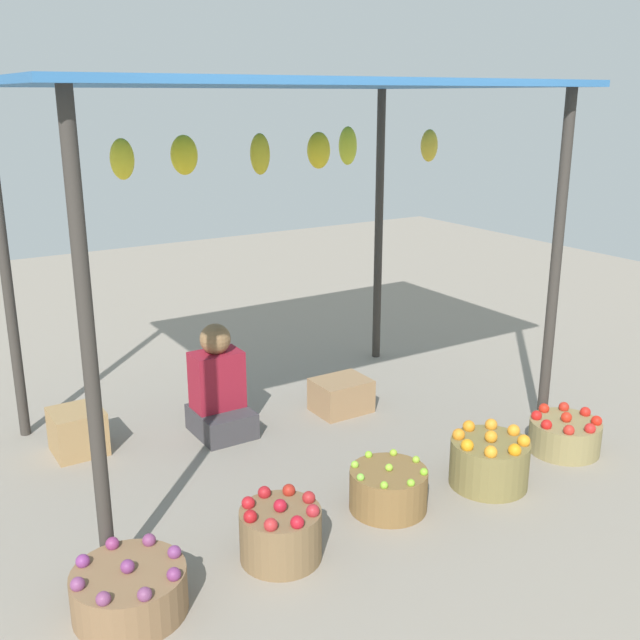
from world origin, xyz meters
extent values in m
plane|color=gray|center=(0.00, 0.00, 0.00)|extent=(14.00, 14.00, 0.00)
cylinder|color=#38332D|center=(-1.50, -0.95, 1.15)|extent=(0.07, 0.07, 2.30)
cylinder|color=#38332D|center=(1.50, -0.95, 1.15)|extent=(0.07, 0.07, 2.30)
cylinder|color=#38332D|center=(-1.50, 0.95, 1.15)|extent=(0.07, 0.07, 2.30)
cylinder|color=#38332D|center=(1.50, 0.95, 1.15)|extent=(0.07, 0.07, 2.30)
cube|color=teal|center=(0.00, 0.00, 2.32)|extent=(3.30, 2.21, 0.04)
ellipsoid|color=yellow|center=(-1.02, -0.11, 1.92)|extent=(0.13, 0.13, 0.22)
ellipsoid|color=yellow|center=(-0.63, -0.02, 1.92)|extent=(0.15, 0.15, 0.23)
ellipsoid|color=gold|center=(-0.23, -0.19, 1.92)|extent=(0.12, 0.12, 0.24)
ellipsoid|color=yellow|center=(0.22, -0.12, 1.92)|extent=(0.14, 0.14, 0.22)
ellipsoid|color=yellow|center=(0.62, 0.14, 1.92)|extent=(0.12, 0.12, 0.25)
ellipsoid|color=yellow|center=(1.10, -0.13, 1.92)|extent=(0.12, 0.12, 0.22)
cube|color=#3D3B3E|center=(-0.35, 0.24, 0.09)|extent=(0.36, 0.44, 0.18)
cube|color=maroon|center=(-0.35, 0.29, 0.38)|extent=(0.34, 0.22, 0.40)
sphere|color=olive|center=(-0.35, 0.29, 0.67)|extent=(0.21, 0.21, 0.21)
cylinder|color=olive|center=(-1.50, -1.25, 0.11)|extent=(0.52, 0.52, 0.21)
sphere|color=#75346D|center=(-1.50, -1.25, 0.24)|extent=(0.06, 0.06, 0.06)
sphere|color=#793772|center=(-1.27, -1.25, 0.23)|extent=(0.06, 0.06, 0.06)
sphere|color=#7D3A67|center=(-1.34, -1.09, 0.23)|extent=(0.06, 0.06, 0.06)
sphere|color=#863167|center=(-1.50, -1.02, 0.23)|extent=(0.06, 0.06, 0.06)
sphere|color=#7D347A|center=(-1.65, -1.09, 0.23)|extent=(0.06, 0.06, 0.06)
sphere|color=#7C3C6D|center=(-1.72, -1.25, 0.23)|extent=(0.06, 0.06, 0.06)
sphere|color=#7A3B66|center=(-1.65, -1.40, 0.23)|extent=(0.06, 0.06, 0.06)
sphere|color=#773C66|center=(-1.50, -1.47, 0.23)|extent=(0.06, 0.06, 0.06)
sphere|color=#78326A|center=(-1.34, -1.40, 0.23)|extent=(0.06, 0.06, 0.06)
cylinder|color=brown|center=(-0.72, -1.25, 0.13)|extent=(0.41, 0.41, 0.27)
sphere|color=#B31727|center=(-0.72, -1.25, 0.30)|extent=(0.07, 0.07, 0.07)
sphere|color=#A92325|center=(-0.55, -1.25, 0.29)|extent=(0.07, 0.07, 0.07)
sphere|color=#A8251A|center=(-0.60, -1.13, 0.29)|extent=(0.07, 0.07, 0.07)
sphere|color=#AC1B21|center=(-0.72, -1.08, 0.29)|extent=(0.07, 0.07, 0.07)
sphere|color=red|center=(-0.83, -1.13, 0.29)|extent=(0.07, 0.07, 0.07)
sphere|color=#AE161B|center=(-0.88, -1.25, 0.29)|extent=(0.07, 0.07, 0.07)
sphere|color=#B42729|center=(-0.83, -1.37, 0.29)|extent=(0.07, 0.07, 0.07)
sphere|color=red|center=(-0.72, -1.41, 0.29)|extent=(0.07, 0.07, 0.07)
sphere|color=#AC252D|center=(-0.60, -1.37, 0.29)|extent=(0.07, 0.07, 0.07)
cylinder|color=brown|center=(0.03, -1.16, 0.12)|extent=(0.44, 0.44, 0.24)
sphere|color=#95CF35|center=(0.03, -1.16, 0.26)|extent=(0.04, 0.04, 0.04)
sphere|color=#92BD32|center=(0.23, -1.16, 0.25)|extent=(0.04, 0.04, 0.04)
sphere|color=#96BF2F|center=(0.17, -1.02, 0.25)|extent=(0.04, 0.04, 0.04)
sphere|color=#8FCB30|center=(0.03, -0.96, 0.25)|extent=(0.04, 0.04, 0.04)
sphere|color=#8FCD38|center=(-0.11, -1.02, 0.25)|extent=(0.04, 0.04, 0.04)
sphere|color=#84CD41|center=(-0.16, -1.16, 0.25)|extent=(0.04, 0.04, 0.04)
sphere|color=#87BE30|center=(-0.11, -1.30, 0.25)|extent=(0.04, 0.04, 0.04)
sphere|color=#88C230|center=(0.03, -1.35, 0.25)|extent=(0.04, 0.04, 0.04)
sphere|color=#87CD2D|center=(0.17, -1.30, 0.25)|extent=(0.04, 0.04, 0.04)
cylinder|color=olive|center=(0.71, -1.26, 0.14)|extent=(0.47, 0.47, 0.28)
sphere|color=orange|center=(0.71, -1.26, 0.31)|extent=(0.08, 0.08, 0.08)
sphere|color=orange|center=(0.90, -1.26, 0.31)|extent=(0.08, 0.08, 0.08)
sphere|color=orange|center=(0.84, -1.13, 0.31)|extent=(0.08, 0.08, 0.08)
sphere|color=orange|center=(0.71, -1.07, 0.31)|extent=(0.08, 0.08, 0.08)
sphere|color=orange|center=(0.57, -1.13, 0.31)|extent=(0.08, 0.08, 0.08)
sphere|color=orange|center=(0.52, -1.26, 0.31)|extent=(0.08, 0.08, 0.08)
sphere|color=orange|center=(0.57, -1.39, 0.31)|extent=(0.08, 0.08, 0.08)
sphere|color=orange|center=(0.71, -1.45, 0.31)|extent=(0.08, 0.08, 0.08)
sphere|color=orange|center=(0.84, -1.39, 0.31)|extent=(0.08, 0.08, 0.08)
cylinder|color=#8D7E4F|center=(1.45, -1.20, 0.10)|extent=(0.46, 0.46, 0.21)
sphere|color=red|center=(1.45, -1.20, 0.24)|extent=(0.07, 0.07, 0.07)
sphere|color=red|center=(1.63, -1.20, 0.23)|extent=(0.07, 0.07, 0.07)
sphere|color=red|center=(1.58, -1.07, 0.23)|extent=(0.07, 0.07, 0.07)
sphere|color=red|center=(1.45, -1.02, 0.23)|extent=(0.07, 0.07, 0.07)
sphere|color=red|center=(1.31, -1.07, 0.23)|extent=(0.07, 0.07, 0.07)
sphere|color=red|center=(1.26, -1.20, 0.23)|extent=(0.07, 0.07, 0.07)
sphere|color=red|center=(1.31, -1.34, 0.23)|extent=(0.07, 0.07, 0.07)
sphere|color=red|center=(1.45, -1.39, 0.23)|extent=(0.07, 0.07, 0.07)
sphere|color=red|center=(1.58, -1.34, 0.23)|extent=(0.07, 0.07, 0.07)
cube|color=#9D764F|center=(0.57, 0.12, 0.12)|extent=(0.40, 0.32, 0.25)
cube|color=#A47E4E|center=(-1.26, 0.48, 0.15)|extent=(0.32, 0.33, 0.29)
camera|label=1|loc=(-2.30, -4.13, 2.25)|focal=42.04mm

